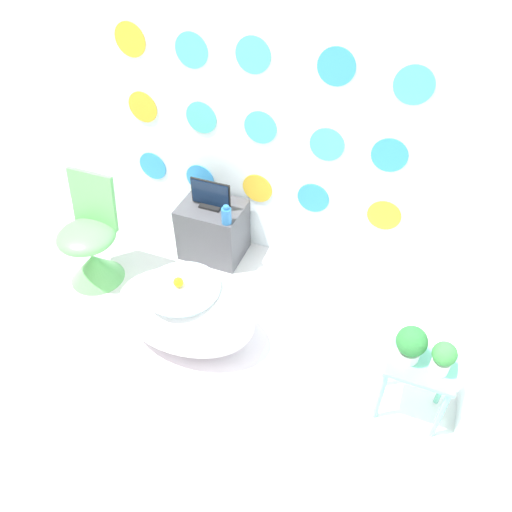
% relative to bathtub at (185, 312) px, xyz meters
% --- Properties ---
extents(ground_plane, '(12.00, 12.00, 0.00)m').
position_rel_bathtub_xyz_m(ground_plane, '(0.10, -0.68, -0.26)').
color(ground_plane, white).
extents(wall_back_dotted, '(4.60, 0.05, 2.60)m').
position_rel_bathtub_xyz_m(wall_back_dotted, '(0.10, 1.18, 1.03)').
color(wall_back_dotted, white).
rests_on(wall_back_dotted, ground_plane).
extents(rug, '(1.13, 0.90, 0.01)m').
position_rel_bathtub_xyz_m(rug, '(-0.00, -0.05, -0.26)').
color(rug, silver).
rests_on(rug, ground_plane).
extents(bathtub, '(1.03, 0.64, 0.53)m').
position_rel_bathtub_xyz_m(bathtub, '(0.00, 0.00, 0.00)').
color(bathtub, white).
rests_on(bathtub, ground_plane).
extents(rubber_duck, '(0.07, 0.08, 0.08)m').
position_rel_bathtub_xyz_m(rubber_duck, '(-0.02, -0.01, 0.30)').
color(rubber_duck, yellow).
rests_on(rubber_duck, bathtub).
extents(chair, '(0.46, 0.46, 0.90)m').
position_rel_bathtub_xyz_m(chair, '(-0.99, 0.29, 0.02)').
color(chair, '#66C166').
rests_on(chair, ground_plane).
extents(tv_cabinet, '(0.52, 0.41, 0.50)m').
position_rel_bathtub_xyz_m(tv_cabinet, '(-0.22, 0.92, -0.02)').
color(tv_cabinet, '#4C4C51').
rests_on(tv_cabinet, ground_plane).
extents(tv, '(0.34, 0.12, 0.24)m').
position_rel_bathtub_xyz_m(tv, '(-0.22, 0.93, 0.34)').
color(tv, black).
rests_on(tv, tv_cabinet).
extents(vase, '(0.08, 0.08, 0.16)m').
position_rel_bathtub_xyz_m(vase, '(-0.01, 0.77, 0.30)').
color(vase, '#2D72B7').
rests_on(vase, tv_cabinet).
extents(side_table, '(0.41, 0.30, 0.48)m').
position_rel_bathtub_xyz_m(side_table, '(1.59, -0.02, 0.11)').
color(side_table, '#72D8B7').
rests_on(side_table, ground_plane).
extents(potted_plant_left, '(0.18, 0.18, 0.24)m').
position_rel_bathtub_xyz_m(potted_plant_left, '(1.50, -0.00, 0.35)').
color(potted_plant_left, white).
rests_on(potted_plant_left, side_table).
extents(potted_plant_right, '(0.14, 0.14, 0.23)m').
position_rel_bathtub_xyz_m(potted_plant_right, '(1.68, -0.03, 0.34)').
color(potted_plant_right, white).
rests_on(potted_plant_right, side_table).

